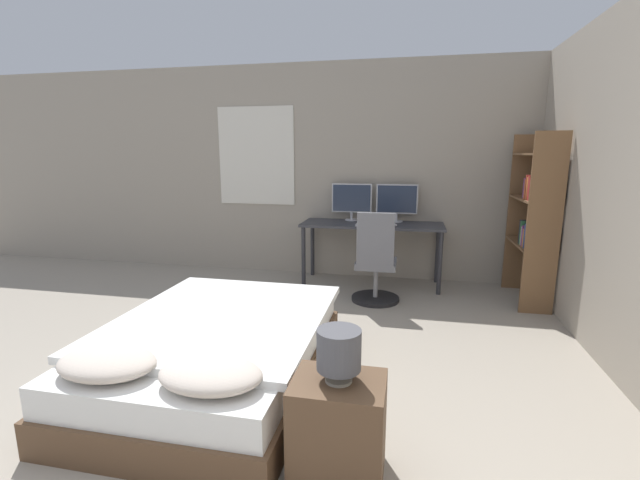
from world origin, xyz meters
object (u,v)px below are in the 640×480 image
at_px(bed, 217,352).
at_px(keyboard, 371,225).
at_px(monitor_left, 352,200).
at_px(desk, 372,231).
at_px(bedside_lamp, 339,350).
at_px(nightstand, 338,429).
at_px(office_chair, 376,268).
at_px(monitor_right, 397,200).
at_px(computer_mouse, 394,225).
at_px(bookshelf, 535,212).

relative_size(bed, keyboard, 5.44).
bearing_deg(monitor_left, desk, -34.67).
relative_size(bedside_lamp, desk, 0.15).
relative_size(nightstand, office_chair, 0.52).
bearing_deg(monitor_right, monitor_left, 180.00).
bearing_deg(computer_mouse, monitor_right, 88.26).
distance_m(keyboard, office_chair, 0.61).
relative_size(desk, monitor_left, 3.39).
bearing_deg(bed, monitor_right, 67.99).
bearing_deg(computer_mouse, bedside_lamp, -92.51).
bearing_deg(monitor_left, computer_mouse, -35.00).
bearing_deg(keyboard, office_chair, -77.43).
xyz_separation_m(nightstand, monitor_right, (0.15, 3.46, 0.76)).
bearing_deg(nightstand, monitor_left, 96.77).
bearing_deg(keyboard, desk, 90.00).
relative_size(computer_mouse, office_chair, 0.07).
distance_m(desk, computer_mouse, 0.34).
bearing_deg(bed, computer_mouse, 65.09).
xyz_separation_m(office_chair, bookshelf, (1.61, 0.31, 0.61)).
bearing_deg(monitor_left, bookshelf, -14.99).
bearing_deg(monitor_left, nightstand, -83.23).
bearing_deg(monitor_right, desk, -145.33).
xyz_separation_m(keyboard, office_chair, (0.10, -0.47, -0.39)).
distance_m(desk, monitor_left, 0.49).
xyz_separation_m(nightstand, bedside_lamp, (-0.00, 0.00, 0.42)).
relative_size(keyboard, bookshelf, 0.20).
relative_size(bedside_lamp, keyboard, 0.74).
relative_size(bed, bedside_lamp, 7.41).
bearing_deg(computer_mouse, desk, 144.65).
height_order(bedside_lamp, monitor_right, monitor_right).
relative_size(monitor_left, keyboard, 1.41).
xyz_separation_m(desk, keyboard, (0.00, -0.19, 0.10)).
xyz_separation_m(nightstand, monitor_left, (-0.41, 3.46, 0.76)).
height_order(nightstand, keyboard, keyboard).
distance_m(nightstand, monitor_right, 3.54).
relative_size(nightstand, monitor_left, 1.04).
relative_size(bed, bookshelf, 1.07).
relative_size(nightstand, monitor_right, 1.04).
distance_m(computer_mouse, office_chair, 0.63).
bearing_deg(bookshelf, monitor_right, 159.62).
xyz_separation_m(nightstand, office_chair, (-0.03, 2.61, 0.12)).
bearing_deg(monitor_left, bedside_lamp, -83.23).
relative_size(monitor_right, computer_mouse, 7.14).
height_order(monitor_left, keyboard, monitor_left).
bearing_deg(bed, keyboard, 70.60).
bearing_deg(bedside_lamp, computer_mouse, 87.49).
height_order(bed, computer_mouse, computer_mouse).
bearing_deg(bedside_lamp, nightstand, 0.00).
xyz_separation_m(monitor_left, office_chair, (0.38, -0.85, -0.64)).
bearing_deg(bed, bedside_lamp, -35.71).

